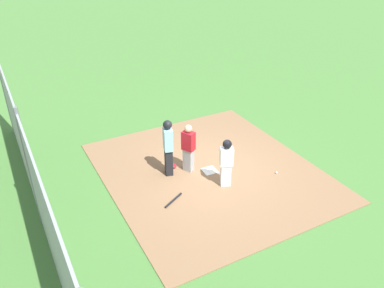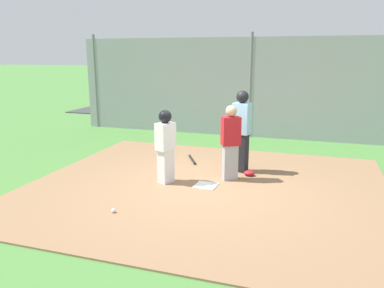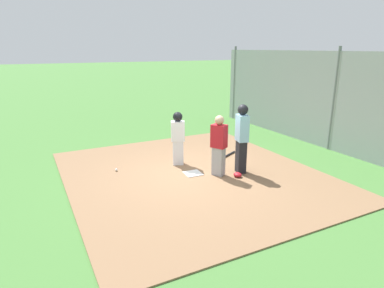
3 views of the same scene
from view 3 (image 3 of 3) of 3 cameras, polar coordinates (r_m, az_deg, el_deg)
The scene contains 11 objects.
ground_plane at distance 8.94m, azimuth 0.16°, elevation -5.34°, with size 140.00×140.00×0.00m, color #477A38.
dirt_infield at distance 8.93m, azimuth 0.16°, elevation -5.25°, with size 7.20×6.40×0.03m, color #896647.
home_plate at distance 8.92m, azimuth 0.16°, elevation -5.10°, with size 0.44×0.44×0.02m, color white.
catcher at distance 8.62m, azimuth 4.67°, elevation -0.13°, with size 0.46×0.41×1.61m.
umpire at distance 8.83m, azimuth 8.60°, elevation 1.22°, with size 0.43×0.35×1.87m.
runner at distance 9.39m, azimuth -2.46°, elevation 1.48°, with size 0.39×0.45×1.54m.
baseball_bat at distance 10.43m, azimuth 6.35°, elevation -1.86°, with size 0.06×0.06×0.78m, color black.
catcher_mask at distance 8.78m, azimuth 7.88°, elevation -5.28°, with size 0.24×0.20×0.12m, color #B21923.
baseball at distance 9.34m, azimuth -12.95°, elevation -4.37°, with size 0.07×0.07×0.07m, color white.
backstop_fence at distance 11.74m, azimuth 23.30°, elevation 6.71°, with size 12.00×0.10×3.35m.
parked_car_white at distance 18.07m, azimuth 27.56°, elevation 5.96°, with size 4.30×2.09×1.28m.
Camera 3 is at (-7.37, 3.82, 3.31)m, focal length 30.85 mm.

